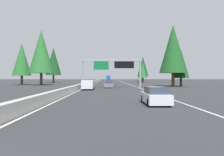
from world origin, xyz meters
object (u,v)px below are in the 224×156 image
conifer_right_distant (143,66)px  conifer_right_mid (181,64)px  conifer_left_near (41,52)px  sedan_mid_right (155,96)px  conifer_right_near (173,49)px  sedan_distant_a (108,81)px  conifer_left_far (53,61)px  bus_far_center (108,78)px  conifer_left_mid (22,59)px  conifer_right_far (142,70)px  sedan_near_center (109,84)px  minivan_near_right (88,84)px  sign_gantry_overhead (112,65)px

conifer_right_distant → conifer_right_mid: bearing=-179.1°
conifer_right_mid → conifer_left_near: conifer_left_near is taller
sedan_mid_right → conifer_right_near: 35.78m
conifer_right_mid → sedan_distant_a: bearing=37.2°
conifer_right_near → conifer_left_far: bearing=47.1°
conifer_right_near → sedan_distant_a: bearing=30.4°
bus_far_center → conifer_left_near: size_ratio=0.75×
conifer_right_near → conifer_right_distant: conifer_right_near is taller
conifer_left_mid → sedan_distant_a: bearing=-62.0°
conifer_right_near → conifer_left_near: 35.04m
bus_far_center → conifer_left_near: bearing=165.9°
bus_far_center → conifer_right_far: bearing=-162.7°
sedan_distant_a → conifer_right_distant: size_ratio=0.36×
conifer_right_near → conifer_left_near: conifer_left_near is taller
sedan_near_center → conifer_right_near: conifer_right_near is taller
conifer_left_near → conifer_left_far: conifer_left_near is taller
minivan_near_right → conifer_right_mid: 26.45m
sedan_distant_a → conifer_right_mid: bearing=-142.8°
sedan_mid_right → conifer_left_near: size_ratio=0.29×
bus_far_center → conifer_left_near: 77.41m
conifer_right_far → conifer_left_mid: size_ratio=0.72×
minivan_near_right → conifer_left_near: size_ratio=0.33×
sedan_near_center → sedan_distant_a: bearing=-0.2°
conifer_right_distant → sedan_near_center: bearing=164.1°
sedan_near_center → conifer_right_far: size_ratio=0.50×
conifer_left_far → conifer_left_near: bearing=-173.4°
sign_gantry_overhead → conifer_right_far: conifer_right_far is taller
sign_gantry_overhead → conifer_right_distant: conifer_right_distant is taller
conifer_right_mid → conifer_right_far: conifer_right_mid is taller
bus_far_center → conifer_left_near: conifer_left_near is taller
bus_far_center → conifer_left_mid: bearing=160.5°
conifer_right_mid → conifer_right_far: size_ratio=1.04×
sedan_distant_a → conifer_left_far: (8.19, 21.47, 7.68)m
conifer_right_distant → conifer_left_mid: bearing=135.1°
minivan_near_right → bus_far_center: size_ratio=0.43×
conifer_left_mid → conifer_left_far: bearing=-9.9°
sedan_near_center → conifer_left_far: conifer_left_far is taller
sign_gantry_overhead → conifer_left_near: size_ratio=0.83×
sedan_distant_a → conifer_right_far: 19.71m
minivan_near_right → conifer_right_distant: (67.14, -20.76, 6.50)m
conifer_right_far → conifer_left_near: 44.31m
sedan_near_center → conifer_left_mid: size_ratio=0.36×
conifer_left_near → conifer_left_far: bearing=6.6°
minivan_near_right → sedan_mid_right: bearing=-160.2°
bus_far_center → conifer_right_distant: bearing=-149.8°
conifer_right_far → sedan_mid_right: bearing=171.7°
sedan_distant_a → conifer_left_mid: bearing=118.0°
sedan_mid_right → sedan_distant_a: size_ratio=1.00×
conifer_left_near → sedan_distant_a: bearing=-48.2°
minivan_near_right → conifer_right_near: size_ratio=0.34×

